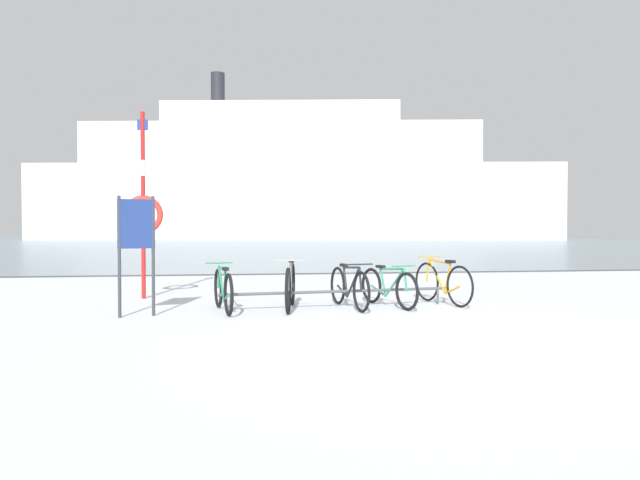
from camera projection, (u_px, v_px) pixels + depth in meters
name	position (u px, v px, depth m)	size (l,w,h in m)	color
ground	(262.00, 241.00, 60.58)	(80.00, 132.00, 0.08)	silver
bike_rack	(339.00, 292.00, 9.86)	(4.04, 0.56, 0.31)	#4C5156
bicycle_0	(223.00, 290.00, 9.42)	(0.49, 1.66, 0.78)	black
bicycle_1	(290.00, 286.00, 9.68)	(0.46, 1.78, 0.85)	black
bicycle_2	(349.00, 287.00, 9.82)	(0.50, 1.72, 0.78)	black
bicycle_3	(388.00, 287.00, 10.01)	(0.68, 1.65, 0.74)	black
bicycle_4	(443.00, 283.00, 10.36)	(0.60, 1.62, 0.84)	black
info_sign	(136.00, 236.00, 8.86)	(0.54, 0.18, 1.84)	#33383D
rescue_post	(143.00, 210.00, 11.12)	(0.75, 0.11, 3.57)	red
ferry_ship	(290.00, 184.00, 65.39)	(58.08, 17.57, 18.68)	silver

